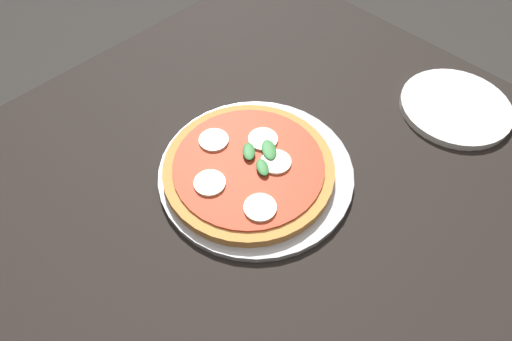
{
  "coord_description": "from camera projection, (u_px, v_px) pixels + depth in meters",
  "views": [
    {
      "loc": [
        -0.23,
        0.28,
        1.33
      ],
      "look_at": [
        0.1,
        -0.05,
        0.71
      ],
      "focal_mm": 31.03,
      "sensor_mm": 36.0,
      "label": 1
    }
  ],
  "objects": [
    {
      "name": "plate_white",
      "position": [
        455.0,
        107.0,
        0.88
      ],
      "size": [
        0.22,
        0.22,
        0.01
      ],
      "primitive_type": "cylinder",
      "color": "white",
      "rests_on": "dining_table"
    },
    {
      "name": "dining_table",
      "position": [
        277.0,
        250.0,
        0.79
      ],
      "size": [
        1.17,
        1.19,
        0.7
      ],
      "color": "black",
      "rests_on": "ground_plane"
    },
    {
      "name": "pizza",
      "position": [
        249.0,
        168.0,
        0.76
      ],
      "size": [
        0.3,
        0.3,
        0.03
      ],
      "color": "#C6843F",
      "rests_on": "serving_tray"
    },
    {
      "name": "serving_tray",
      "position": [
        256.0,
        172.0,
        0.78
      ],
      "size": [
        0.34,
        0.34,
        0.01
      ],
      "primitive_type": "cylinder",
      "color": "#B2B2B7",
      "rests_on": "dining_table"
    }
  ]
}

